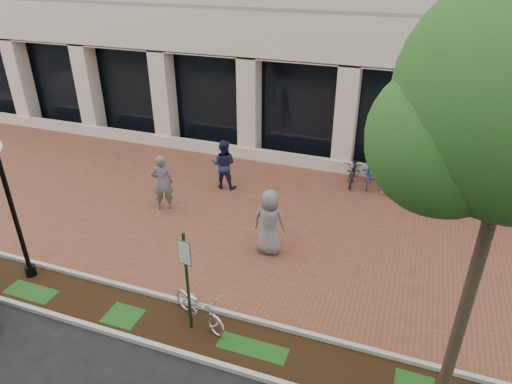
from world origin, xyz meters
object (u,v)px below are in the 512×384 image
(lamppost, at_px, (11,203))
(bike_rack_cluster, at_px, (391,175))
(pedestrian_right, at_px, (269,222))
(pedestrian_left, at_px, (162,182))
(locked_bicycle, at_px, (199,307))
(parking_sign, at_px, (186,271))
(pedestrian_mid, at_px, (224,164))

(lamppost, bearing_deg, bike_rack_cluster, 44.91)
(lamppost, relative_size, pedestrian_right, 2.00)
(pedestrian_left, bearing_deg, locked_bicycle, 101.09)
(parking_sign, height_order, pedestrian_mid, parking_sign)
(lamppost, xyz_separation_m, pedestrian_left, (1.60, 4.48, -1.28))
(pedestrian_mid, bearing_deg, pedestrian_right, 124.90)
(parking_sign, height_order, locked_bicycle, parking_sign)
(pedestrian_mid, relative_size, bike_rack_cluster, 0.52)
(locked_bicycle, height_order, pedestrian_right, pedestrian_right)
(pedestrian_left, relative_size, pedestrian_mid, 1.06)
(parking_sign, xyz_separation_m, pedestrian_right, (0.75, 3.58, -0.68))
(parking_sign, bearing_deg, pedestrian_right, 87.22)
(parking_sign, relative_size, pedestrian_mid, 1.42)
(parking_sign, relative_size, pedestrian_left, 1.34)
(lamppost, height_order, pedestrian_mid, lamppost)
(pedestrian_left, bearing_deg, pedestrian_right, 136.96)
(pedestrian_left, xyz_separation_m, pedestrian_right, (4.19, -1.19, 0.01))
(lamppost, xyz_separation_m, pedestrian_mid, (2.92, 6.63, -1.33))
(parking_sign, relative_size, bike_rack_cluster, 0.74)
(parking_sign, distance_m, pedestrian_right, 3.72)
(bike_rack_cluster, bearing_deg, locked_bicycle, -119.85)
(lamppost, relative_size, locked_bicycle, 2.24)
(locked_bicycle, distance_m, pedestrian_mid, 7.04)
(pedestrian_mid, bearing_deg, pedestrian_left, 52.56)
(pedestrian_mid, bearing_deg, locked_bicycle, 102.79)
(parking_sign, xyz_separation_m, pedestrian_mid, (-2.12, 6.92, -0.74))
(pedestrian_right, distance_m, bike_rack_cluster, 6.19)
(lamppost, distance_m, locked_bicycle, 5.47)
(locked_bicycle, xyz_separation_m, pedestrian_mid, (-2.24, 6.65, 0.47))
(lamppost, distance_m, pedestrian_right, 6.78)
(pedestrian_left, height_order, bike_rack_cluster, pedestrian_left)
(parking_sign, distance_m, locked_bicycle, 1.24)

